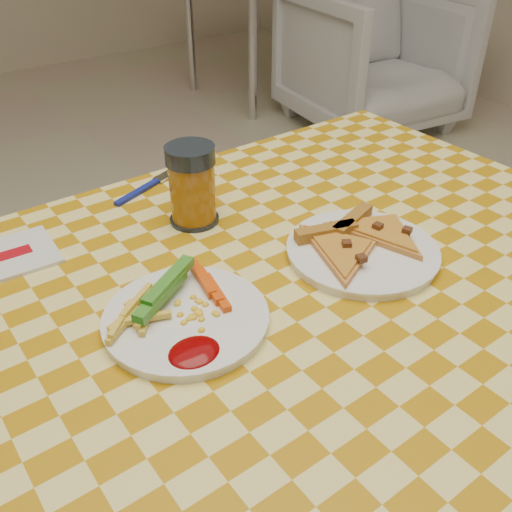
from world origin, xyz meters
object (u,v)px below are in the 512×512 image
(bg_chair, at_px, (375,51))
(plate_left, at_px, (186,320))
(table, at_px, (264,335))
(drink_glass, at_px, (192,186))
(plate_right, at_px, (362,252))

(bg_chair, bearing_deg, plate_left, -133.81)
(table, bearing_deg, bg_chair, 39.60)
(drink_glass, bearing_deg, table, -96.95)
(table, xyz_separation_m, drink_glass, (0.03, 0.23, 0.14))
(table, height_order, bg_chair, bg_chair)
(table, distance_m, drink_glass, 0.27)
(plate_right, height_order, drink_glass, drink_glass)
(plate_left, bearing_deg, drink_glass, 56.26)
(plate_left, bearing_deg, bg_chair, 37.81)
(bg_chair, bearing_deg, plate_right, -129.23)
(drink_glass, bearing_deg, bg_chair, 35.88)
(drink_glass, bearing_deg, plate_right, -58.09)
(plate_left, distance_m, drink_glass, 0.27)
(table, bearing_deg, plate_left, 173.36)
(plate_right, bearing_deg, plate_left, 175.39)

